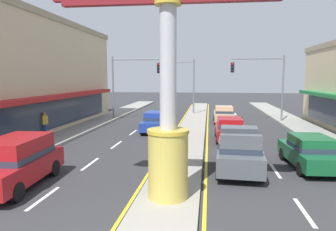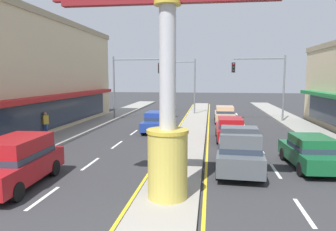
# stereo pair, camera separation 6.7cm
# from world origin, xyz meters

# --- Properties ---
(median_strip) EXTENTS (2.15, 52.00, 0.14)m
(median_strip) POSITION_xyz_m (0.00, 18.00, 0.07)
(median_strip) COLOR gray
(median_strip) RESTS_ON ground
(sidewalk_left) EXTENTS (2.64, 60.00, 0.18)m
(sidewalk_left) POSITION_xyz_m (-9.00, 16.00, 0.09)
(sidewalk_left) COLOR gray
(sidewalk_left) RESTS_ON ground
(sidewalk_right) EXTENTS (2.64, 60.00, 0.18)m
(sidewalk_right) POSITION_xyz_m (9.00, 16.00, 0.09)
(sidewalk_right) COLOR gray
(sidewalk_right) RESTS_ON ground
(lane_markings) EXTENTS (8.89, 52.00, 0.01)m
(lane_markings) POSITION_xyz_m (0.00, 16.65, 0.00)
(lane_markings) COLOR silver
(lane_markings) RESTS_ON ground
(district_sign) EXTENTS (7.64, 1.41, 7.94)m
(district_sign) POSITION_xyz_m (0.00, 5.11, 3.97)
(district_sign) COLOR gold
(district_sign) RESTS_ON median_strip
(traffic_light_left_side) EXTENTS (4.86, 0.46, 6.20)m
(traffic_light_left_side) POSITION_xyz_m (-6.31, 24.92, 4.25)
(traffic_light_left_side) COLOR slate
(traffic_light_left_side) RESTS_ON ground
(traffic_light_right_side) EXTENTS (4.86, 0.46, 6.20)m
(traffic_light_right_side) POSITION_xyz_m (6.31, 24.98, 4.25)
(traffic_light_right_side) COLOR slate
(traffic_light_right_side) RESTS_ON ground
(traffic_light_median_far) EXTENTS (4.20, 0.46, 6.20)m
(traffic_light_median_far) POSITION_xyz_m (-1.87, 30.11, 4.19)
(traffic_light_median_far) COLOR slate
(traffic_light_median_far) RESTS_ON ground
(sedan_near_right_lane) EXTENTS (1.86, 4.31, 1.53)m
(sedan_near_right_lane) POSITION_xyz_m (2.73, 15.91, 0.79)
(sedan_near_right_lane) COLOR maroon
(sedan_near_right_lane) RESTS_ON ground
(sedan_far_right_lane) EXTENTS (1.85, 4.31, 1.53)m
(sedan_far_right_lane) POSITION_xyz_m (-2.73, 18.64, 0.79)
(sedan_far_right_lane) COLOR navy
(sedan_far_right_lane) RESTS_ON ground
(sedan_near_left_lane) EXTENTS (2.02, 4.39, 1.53)m
(sedan_near_left_lane) POSITION_xyz_m (6.03, 9.86, 0.79)
(sedan_near_left_lane) COLOR #14562D
(sedan_near_left_lane) RESTS_ON ground
(suv_mid_left_lane) EXTENTS (2.12, 4.68, 1.90)m
(suv_mid_left_lane) POSITION_xyz_m (-6.03, 5.84, 0.98)
(suv_mid_left_lane) COLOR maroon
(suv_mid_left_lane) RESTS_ON ground
(sedan_far_left_oncoming) EXTENTS (1.85, 4.31, 1.53)m
(sedan_far_left_oncoming) POSITION_xyz_m (2.73, 24.32, 0.79)
(sedan_far_left_oncoming) COLOR tan
(sedan_far_left_oncoming) RESTS_ON ground
(suv_kerb_right) EXTENTS (2.16, 4.70, 1.90)m
(suv_kerb_right) POSITION_xyz_m (2.72, 8.98, 0.98)
(suv_kerb_right) COLOR #4C5156
(suv_kerb_right) RESTS_ON ground
(pedestrian_near_kerb) EXTENTS (0.38, 0.46, 1.67)m
(pedestrian_near_kerb) POSITION_xyz_m (-9.78, 14.79, 1.13)
(pedestrian_near_kerb) COLOR #2D4C8C
(pedestrian_near_kerb) RESTS_ON sidewalk_left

